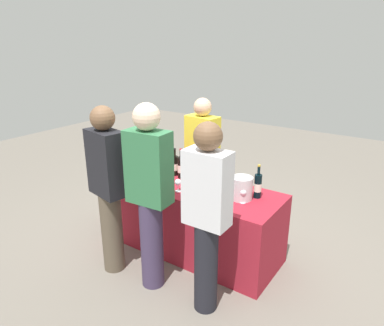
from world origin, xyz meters
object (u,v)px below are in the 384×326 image
wine_bottle_5 (195,173)px  ice_bucket (242,188)px  wine_bottle_0 (147,161)px  wine_glass_4 (220,192)px  wine_bottle_3 (175,165)px  wine_bottle_1 (156,162)px  server_pouring (202,158)px  wine_bottle_6 (230,182)px  guest_2 (207,213)px  guest_1 (150,192)px  wine_bottle_2 (163,165)px  wine_glass_0 (161,176)px  wine_bottle_7 (258,186)px  wine_glass_1 (178,183)px  wine_glass_2 (193,181)px  wine_glass_5 (243,193)px  wine_bottle_4 (181,167)px  wine_glass_3 (209,187)px  guest_0 (108,185)px

wine_bottle_5 → ice_bucket: 0.58m
wine_bottle_0 → wine_glass_4: (1.11, -0.25, -0.02)m
wine_bottle_0 → wine_bottle_3: wine_bottle_0 is taller
wine_bottle_0 → wine_bottle_1: size_ratio=0.97×
wine_glass_4 → server_pouring: (-0.68, 0.75, -0.00)m
server_pouring → wine_bottle_6: bearing=148.5°
wine_glass_4 → guest_2: (0.18, -0.52, 0.05)m
wine_glass_4 → guest_1: guest_1 is taller
wine_bottle_2 → wine_glass_0: bearing=-56.1°
wine_bottle_2 → wine_bottle_5: wine_bottle_5 is taller
wine_bottle_5 → wine_glass_4: bearing=-27.3°
wine_bottle_7 → guest_1: 1.04m
wine_bottle_0 → wine_glass_1: 0.71m
wine_bottle_1 → wine_bottle_7: 1.24m
wine_glass_0 → wine_glass_2: bearing=18.1°
wine_bottle_0 → wine_bottle_7: size_ratio=0.96×
wine_bottle_0 → server_pouring: size_ratio=0.20×
wine_bottle_2 → server_pouring: 0.54m
wine_bottle_3 → wine_bottle_5: wine_bottle_5 is taller
wine_glass_4 → server_pouring: 1.01m
wine_bottle_7 → wine_glass_5: bearing=-108.8°
wine_bottle_1 → guest_2: size_ratio=0.20×
wine_bottle_2 → wine_bottle_4: size_ratio=1.02×
wine_glass_2 → wine_glass_3: wine_glass_3 is taller
wine_bottle_6 → wine_bottle_7: (0.28, 0.03, 0.01)m
wine_glass_4 → server_pouring: server_pouring is taller
wine_glass_0 → wine_glass_3: wine_glass_3 is taller
wine_glass_3 → guest_0: (-0.74, -0.58, 0.05)m
wine_bottle_6 → guest_2: 0.79m
wine_bottle_1 → wine_bottle_3: (0.23, 0.05, -0.01)m
wine_bottle_3 → wine_glass_4: size_ratio=2.24×
wine_bottle_5 → ice_bucket: (0.57, -0.05, -0.01)m
wine_bottle_1 → guest_1: size_ratio=0.19×
wine_bottle_1 → guest_0: (0.12, -0.82, 0.03)m
wine_glass_1 → guest_1: size_ratio=0.08×
wine_bottle_3 → wine_glass_4: 0.82m
wine_bottle_1 → wine_glass_4: (0.99, -0.26, -0.03)m
wine_bottle_7 → wine_glass_5: size_ratio=2.41×
wine_bottle_5 → guest_0: (-0.44, -0.79, 0.03)m
wine_bottle_3 → wine_glass_3: wine_bottle_3 is taller
wine_glass_3 → wine_glass_4: size_ratio=1.07×
wine_bottle_0 → wine_bottle_3: 0.35m
guest_2 → wine_glass_2: bearing=131.0°
wine_bottle_7 → ice_bucket: size_ratio=1.52×
guest_0 → wine_bottle_0: bearing=117.3°
guest_2 → wine_bottle_4: bearing=135.5°
wine_bottle_6 → ice_bucket: wine_bottle_6 is taller
wine_bottle_5 → guest_1: (0.04, -0.75, 0.07)m
wine_bottle_6 → wine_glass_3: (-0.10, -0.23, -0.00)m
guest_0 → wine_bottle_3: bearing=93.8°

